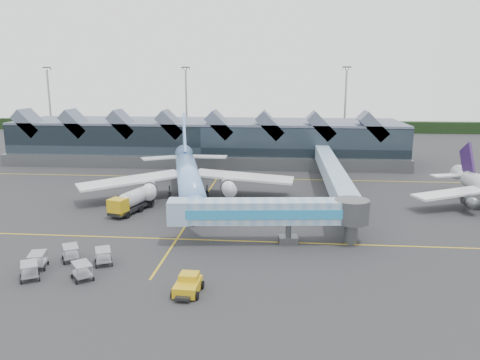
# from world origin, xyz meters

# --- Properties ---
(ground) EXTENTS (260.00, 260.00, 0.00)m
(ground) POSITION_xyz_m (0.00, 0.00, 0.00)
(ground) COLOR #232426
(ground) RESTS_ON ground
(taxi_stripes) EXTENTS (120.00, 60.00, 0.01)m
(taxi_stripes) POSITION_xyz_m (0.00, 10.00, 0.01)
(taxi_stripes) COLOR gold
(taxi_stripes) RESTS_ON ground
(tree_line_far) EXTENTS (260.00, 4.00, 4.00)m
(tree_line_far) POSITION_xyz_m (0.00, 110.00, 2.00)
(tree_line_far) COLOR black
(tree_line_far) RESTS_ON ground
(terminal) EXTENTS (90.00, 22.25, 12.52)m
(terminal) POSITION_xyz_m (-5.07, 47.35, 4.88)
(terminal) COLOR black
(terminal) RESTS_ON ground
(light_masts) EXTENTS (132.40, 42.56, 22.45)m
(light_masts) POSITION_xyz_m (21.00, 62.80, 12.49)
(light_masts) COLOR #999DA1
(light_masts) RESTS_ON ground
(main_airliner) EXTENTS (34.93, 40.89, 13.28)m
(main_airliner) POSITION_xyz_m (-2.61, 12.27, 3.90)
(main_airliner) COLOR #648FCA
(main_airliner) RESTS_ON ground
(jet_bridge) EXTENTS (23.98, 5.79, 5.47)m
(jet_bridge) POSITION_xyz_m (12.69, -8.20, 3.79)
(jet_bridge) COLOR #739BC1
(jet_bridge) RESTS_ON ground
(fuel_truck) EXTENTS (4.68, 9.48, 3.18)m
(fuel_truck) POSITION_xyz_m (-9.18, 3.30, 1.78)
(fuel_truck) COLOR black
(fuel_truck) RESTS_ON ground
(pushback_tug) EXTENTS (2.63, 4.00, 1.72)m
(pushback_tug) POSITION_xyz_m (4.34, -22.42, 0.77)
(pushback_tug) COLOR #C09812
(pushback_tug) RESTS_ON ground
(baggage_carts) EXTENTS (8.69, 7.85, 1.68)m
(baggage_carts) POSITION_xyz_m (-9.39, -18.37, 0.95)
(baggage_carts) COLOR #919299
(baggage_carts) RESTS_ON ground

